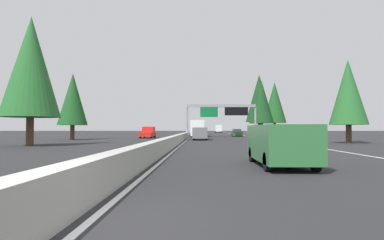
# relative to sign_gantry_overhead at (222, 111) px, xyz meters

# --- Properties ---
(ground_plane) EXTENTS (320.00, 320.00, 0.00)m
(ground_plane) POSITION_rel_sign_gantry_overhead_xyz_m (6.84, 6.04, -4.71)
(ground_plane) COLOR #262628
(median_barrier) EXTENTS (180.00, 0.56, 0.90)m
(median_barrier) POSITION_rel_sign_gantry_overhead_xyz_m (26.84, 6.34, -4.26)
(median_barrier) COLOR #ADAAA3
(median_barrier) RESTS_ON ground
(shoulder_stripe_right) EXTENTS (160.00, 0.16, 0.01)m
(shoulder_stripe_right) POSITION_rel_sign_gantry_overhead_xyz_m (16.84, -5.48, -4.71)
(shoulder_stripe_right) COLOR silver
(shoulder_stripe_right) RESTS_ON ground
(shoulder_stripe_median) EXTENTS (160.00, 0.16, 0.01)m
(shoulder_stripe_median) POSITION_rel_sign_gantry_overhead_xyz_m (16.84, 5.79, -4.71)
(shoulder_stripe_median) COLOR silver
(shoulder_stripe_median) RESTS_ON ground
(sign_gantry_overhead) EXTENTS (0.50, 12.68, 5.92)m
(sign_gantry_overhead) POSITION_rel_sign_gantry_overhead_xyz_m (0.00, 0.00, 0.00)
(sign_gantry_overhead) COLOR gray
(sign_gantry_overhead) RESTS_ON ground
(minivan_far_center) EXTENTS (5.00, 1.95, 1.69)m
(minivan_far_center) POSITION_rel_sign_gantry_overhead_xyz_m (-44.90, 0.69, -3.76)
(minivan_far_center) COLOR #2D6B38
(minivan_far_center) RESTS_ON ground
(sedan_near_center) EXTENTS (4.40, 1.80, 1.47)m
(sedan_near_center) POSITION_rel_sign_gantry_overhead_xyz_m (-18.30, -2.99, -4.03)
(sedan_near_center) COLOR red
(sedan_near_center) RESTS_ON ground
(sedan_distant_a) EXTENTS (4.40, 1.80, 1.47)m
(sedan_distant_a) POSITION_rel_sign_gantry_overhead_xyz_m (-7.88, 4.02, -4.03)
(sedan_distant_a) COLOR #1E4793
(sedan_distant_a) RESTS_ON ground
(box_truck_mid_center) EXTENTS (8.50, 2.40, 2.95)m
(box_truck_mid_center) POSITION_rel_sign_gantry_overhead_xyz_m (68.18, -3.01, -3.10)
(box_truck_mid_center) COLOR white
(box_truck_mid_center) RESTS_ON ground
(bus_near_right) EXTENTS (11.50, 2.55, 3.10)m
(bus_near_right) POSITION_rel_sign_gantry_overhead_xyz_m (4.70, 4.49, -3.00)
(bus_near_right) COLOR white
(bus_near_right) RESTS_ON ground
(pickup_mid_left) EXTENTS (5.60, 2.00, 1.86)m
(pickup_mid_left) POSITION_rel_sign_gantry_overhead_xyz_m (44.03, 4.41, -3.80)
(pickup_mid_left) COLOR maroon
(pickup_mid_left) RESTS_ON ground
(sedan_mid_right) EXTENTS (4.40, 1.80, 1.47)m
(sedan_mid_right) POSITION_rel_sign_gantry_overhead_xyz_m (5.39, -3.18, -4.03)
(sedan_mid_right) COLOR #2D6B38
(sedan_mid_right) RESTS_ON ground
(minivan_far_right) EXTENTS (5.00, 1.95, 1.69)m
(minivan_far_right) POSITION_rel_sign_gantry_overhead_xyz_m (-14.31, 4.02, -3.76)
(minivan_far_right) COLOR slate
(minivan_far_right) RESTS_ON ground
(oncoming_near) EXTENTS (5.60, 2.00, 1.86)m
(oncoming_near) POSITION_rel_sign_gantry_overhead_xyz_m (-4.98, 12.64, -3.80)
(oncoming_near) COLOR red
(oncoming_near) RESTS_ON ground
(conifer_right_near) EXTENTS (3.93, 3.93, 8.93)m
(conifer_right_near) POSITION_rel_sign_gantry_overhead_xyz_m (-23.58, -11.82, 0.71)
(conifer_right_near) COLOR #4C3823
(conifer_right_near) RESTS_ON ground
(conifer_right_mid) EXTENTS (6.16, 6.16, 14.01)m
(conifer_right_mid) POSITION_rel_sign_gantry_overhead_xyz_m (15.80, -9.55, 3.80)
(conifer_right_mid) COLOR #4C3823
(conifer_right_mid) RESTS_ON ground
(conifer_right_far) EXTENTS (5.44, 5.44, 12.36)m
(conifer_right_far) POSITION_rel_sign_gantry_overhead_xyz_m (13.50, -9.62, 2.80)
(conifer_right_far) COLOR #4C3823
(conifer_right_far) RESTS_ON ground
(conifer_right_distant) EXTENTS (6.31, 6.31, 14.35)m
(conifer_right_distant) POSITION_rel_sign_gantry_overhead_xyz_m (31.08, -16.56, 4.02)
(conifer_right_distant) COLOR #4C3823
(conifer_right_distant) RESTS_ON ground
(conifer_left_foreground) EXTENTS (5.15, 5.15, 11.70)m
(conifer_left_foreground) POSITION_rel_sign_gantry_overhead_xyz_m (-29.81, 19.23, 2.39)
(conifer_left_foreground) COLOR #4C3823
(conifer_left_foreground) RESTS_ON ground
(conifer_left_near) EXTENTS (4.08, 4.08, 9.27)m
(conifer_left_near) POSITION_rel_sign_gantry_overhead_xyz_m (-13.98, 21.74, 0.92)
(conifer_left_near) COLOR #4C3823
(conifer_left_near) RESTS_ON ground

